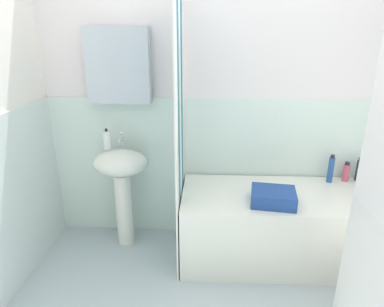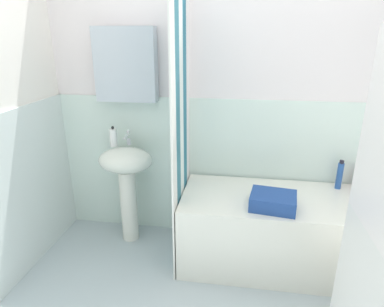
% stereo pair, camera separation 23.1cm
% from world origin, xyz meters
% --- Properties ---
extents(wall_back_tiled, '(3.60, 0.18, 2.40)m').
position_xyz_m(wall_back_tiled, '(-0.06, 1.26, 1.14)').
color(wall_back_tiled, white).
rests_on(wall_back_tiled, ground_plane).
extents(sink, '(0.44, 0.34, 0.82)m').
position_xyz_m(sink, '(-0.92, 1.03, 0.60)').
color(sink, silver).
rests_on(sink, ground_plane).
extents(faucet, '(0.03, 0.12, 0.12)m').
position_xyz_m(faucet, '(-0.92, 1.11, 0.88)').
color(faucet, silver).
rests_on(faucet, sink).
extents(soap_dispenser, '(0.06, 0.06, 0.17)m').
position_xyz_m(soap_dispenser, '(-1.02, 1.07, 0.90)').
color(soap_dispenser, white).
rests_on(soap_dispenser, sink).
extents(bathtub, '(1.51, 0.66, 0.55)m').
position_xyz_m(bathtub, '(0.33, 0.89, 0.28)').
color(bathtub, silver).
rests_on(bathtub, ground_plane).
extents(shower_curtain, '(0.01, 0.66, 2.00)m').
position_xyz_m(shower_curtain, '(-0.44, 0.89, 1.00)').
color(shower_curtain, white).
rests_on(shower_curtain, ground_plane).
extents(lotion_bottle, '(0.05, 0.05, 0.20)m').
position_xyz_m(lotion_bottle, '(0.99, 1.16, 0.65)').
color(lotion_bottle, '#262034').
rests_on(lotion_bottle, bathtub).
extents(conditioner_bottle, '(0.05, 0.05, 0.16)m').
position_xyz_m(conditioner_bottle, '(0.88, 1.15, 0.63)').
color(conditioner_bottle, '#CB5367').
rests_on(conditioner_bottle, bathtub).
extents(shampoo_bottle, '(0.04, 0.04, 0.23)m').
position_xyz_m(shampoo_bottle, '(0.74, 1.12, 0.66)').
color(shampoo_bottle, '#28529D').
rests_on(shampoo_bottle, bathtub).
extents(towel_folded, '(0.33, 0.28, 0.10)m').
position_xyz_m(towel_folded, '(0.23, 0.73, 0.60)').
color(towel_folded, navy).
rests_on(towel_folded, bathtub).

